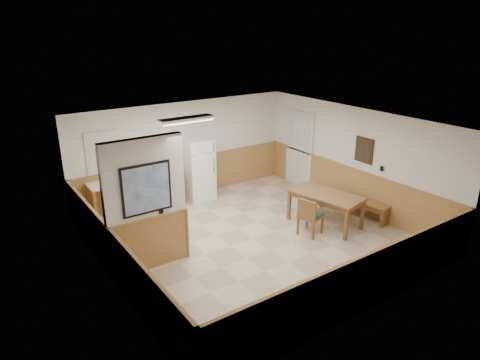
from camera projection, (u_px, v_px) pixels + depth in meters
ground at (253, 238)px, 9.13m from camera, size 6.00×6.00×0.00m
ceiling at (254, 123)px, 8.28m from camera, size 6.00×6.00×0.02m
back_wall at (185, 150)px, 11.03m from camera, size 6.00×0.02×2.50m
right_wall at (354, 159)px, 10.30m from camera, size 0.02×6.00×2.50m
left_wall at (108, 220)px, 7.11m from camera, size 0.02×6.00×2.50m
wainscot_back at (187, 178)px, 11.27m from camera, size 6.00×0.04×1.00m
wainscot_right at (351, 188)px, 10.55m from camera, size 0.04×6.00×1.00m
wainscot_left at (114, 259)px, 7.38m from camera, size 0.04×6.00×1.00m
partition_wall at (146, 206)px, 7.66m from camera, size 1.50×0.20×2.50m
kitchen_counter at (148, 192)px, 10.41m from camera, size 2.20×0.61×1.00m
exterior_door at (299, 149)px, 11.82m from camera, size 0.07×1.02×2.15m
kitchen_window at (103, 152)px, 9.79m from camera, size 0.80×0.04×1.00m
wall_painting at (364, 150)px, 9.95m from camera, size 0.04×0.50×0.60m
fluorescent_fixture at (186, 119)px, 8.87m from camera, size 1.20×0.30×0.09m
refrigerator at (197, 169)px, 10.97m from camera, size 0.72×0.73×1.60m
dining_table at (326, 198)px, 9.56m from camera, size 1.13×1.75×0.75m
dining_bench at (354, 202)px, 10.14m from camera, size 0.68×1.77×0.45m
dining_chair at (309, 214)px, 9.10m from camera, size 0.70×0.56×0.85m
fire_extinguisher at (166, 164)px, 10.45m from camera, size 0.13×0.13×0.44m
soap_bottle at (107, 179)px, 9.68m from camera, size 0.08×0.08×0.19m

